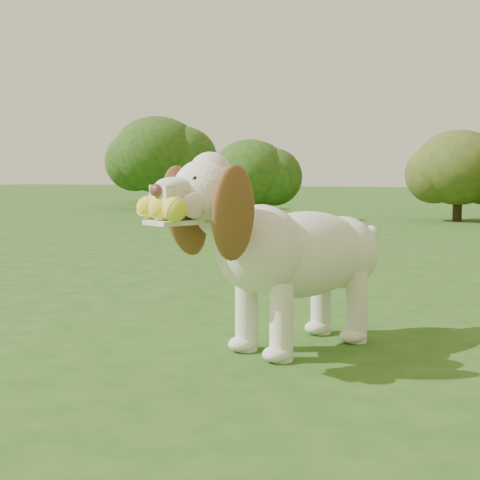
% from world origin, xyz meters
% --- Properties ---
extents(ground, '(80.00, 80.00, 0.00)m').
position_xyz_m(ground, '(0.00, 0.00, 0.00)').
color(ground, '#224B15').
rests_on(ground, ground).
extents(dog, '(0.79, 1.27, 0.86)m').
position_xyz_m(dog, '(-0.10, -0.03, 0.46)').
color(dog, white).
rests_on(dog, ground).
extents(shrub_a, '(1.32, 1.32, 1.37)m').
position_xyz_m(shrub_a, '(-3.89, 7.55, 0.81)').
color(shrub_a, '#382314').
rests_on(shrub_a, ground).
extents(shrub_e, '(2.01, 2.01, 2.08)m').
position_xyz_m(shrub_e, '(-7.37, 9.99, 1.22)').
color(shrub_e, '#382314').
rests_on(shrub_e, ground).
extents(shrub_b, '(1.46, 1.46, 1.52)m').
position_xyz_m(shrub_b, '(-0.69, 8.86, 0.89)').
color(shrub_b, '#382314').
rests_on(shrub_b, ground).
extents(shrub_g, '(2.25, 2.25, 2.33)m').
position_xyz_m(shrub_g, '(-9.19, 13.04, 1.37)').
color(shrub_g, '#382314').
rests_on(shrub_g, ground).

